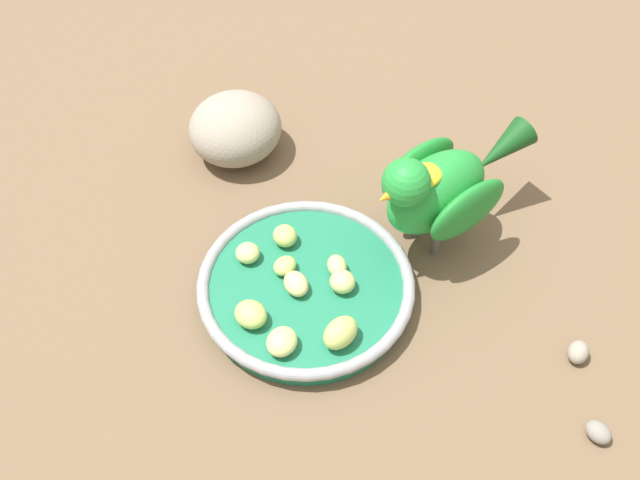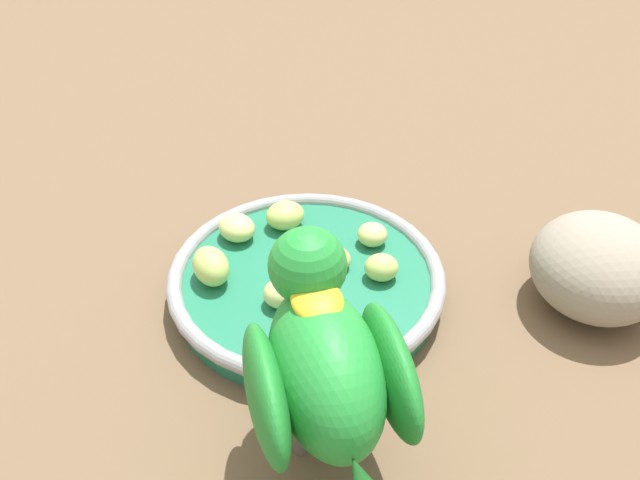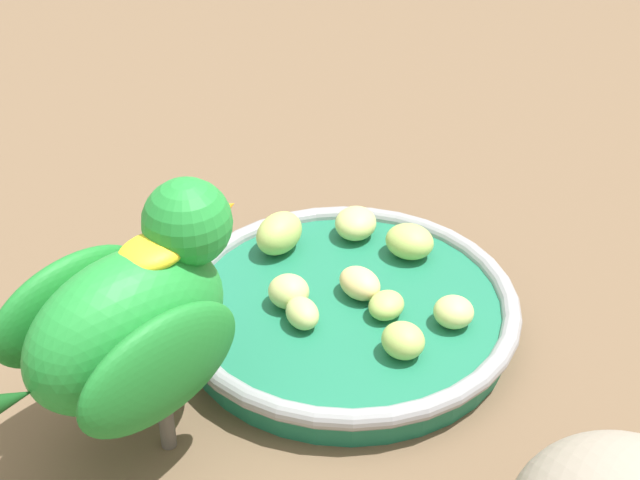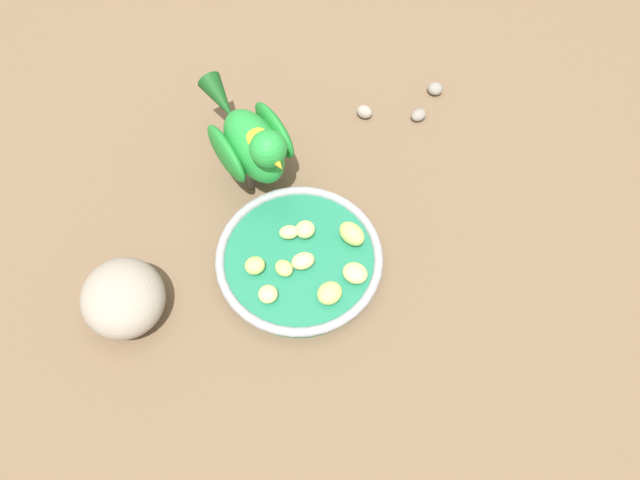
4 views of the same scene
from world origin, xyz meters
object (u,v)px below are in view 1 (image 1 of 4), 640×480
Objects in this scene: feeding_bowl at (306,288)px; apple_piece_0 at (285,236)px; apple_piece_3 at (342,282)px; pebble_0 at (598,432)px; apple_piece_4 at (285,266)px; rock_large at (235,128)px; apple_piece_2 at (298,284)px; apple_piece_7 at (340,333)px; pebble_2 at (578,352)px; parrot at (440,187)px; apple_piece_8 at (251,314)px; apple_piece_1 at (337,264)px; apple_piece_6 at (248,250)px; apple_piece_5 at (283,342)px.

apple_piece_0 reaches higher than feeding_bowl.
pebble_0 is at bearing 66.68° from apple_piece_3.
pebble_0 is at bearing 69.04° from apple_piece_4.
rock_large is at bearing -152.01° from apple_piece_4.
pebble_0 is (0.11, 0.25, -0.02)m from apple_piece_3.
apple_piece_4 is 0.20m from rock_large.
apple_piece_2 is (0.06, 0.03, -0.00)m from apple_piece_0.
apple_piece_7 is at bearing -100.93° from pebble_0.
apple_piece_2 is at bearing -93.64° from pebble_2.
pebble_2 is (0.12, 0.15, -0.07)m from parrot.
apple_piece_8 reaches higher than feeding_bowl.
apple_piece_1 is 0.25m from pebble_2.
apple_piece_7 reaches higher than apple_piece_0.
parrot is (-0.10, 0.12, 0.07)m from feeding_bowl.
rock_large is (-0.20, -0.11, 0.01)m from apple_piece_2.
apple_piece_3 is 1.06× the size of apple_piece_6.
apple_piece_8 is at bearing 14.85° from apple_piece_6.
apple_piece_1 is at bearing -168.91° from apple_piece_7.
apple_piece_8 is (0.07, -0.02, 0.00)m from apple_piece_4.
rock_large reaches higher than pebble_2.
apple_piece_7 reaches higher than apple_piece_4.
parrot is 6.90× the size of pebble_0.
feeding_bowl is 0.08m from apple_piece_7.
apple_piece_3 reaches higher than feeding_bowl.
apple_piece_2 is at bearing 139.63° from apple_piece_8.
apple_piece_0 is at bearing -169.18° from apple_piece_5.
rock_large is at bearing -148.19° from feeding_bowl.
apple_piece_6 is at bearing -53.83° from apple_piece_0.
apple_piece_3 reaches higher than apple_piece_4.
parrot is (-0.08, 0.14, 0.06)m from apple_piece_4.
pebble_0 is (0.16, 0.32, -0.02)m from apple_piece_0.
feeding_bowl is 0.08m from apple_piece_5.
apple_piece_7 is (0.07, 0.07, 0.01)m from apple_piece_4.
apple_piece_4 is at bearing -97.44° from pebble_2.
apple_piece_3 is at bearing 76.98° from apple_piece_6.
parrot reaches higher than apple_piece_2.
pebble_2 is (-0.03, 0.32, -0.02)m from apple_piece_8.
pebble_0 is at bearing 63.25° from apple_piece_1.
apple_piece_6 is (-0.00, -0.09, 0.00)m from apple_piece_1.
pebble_0 is at bearing 80.76° from apple_piece_8.
apple_piece_5 is at bearing -5.35° from feeding_bowl.
apple_piece_5 is 0.04m from apple_piece_8.
apple_piece_6 is 0.38m from pebble_0.
apple_piece_2 is 0.79× the size of apple_piece_7.
pebble_0 is at bearing 11.57° from pebble_2.
apple_piece_2 reaches higher than apple_piece_4.
feeding_bowl is 8.24× the size of apple_piece_0.
parrot reaches higher than apple_piece_3.
parrot is at bearing -128.94° from pebble_2.
pebble_2 is (0.04, 0.30, -0.02)m from apple_piece_4.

